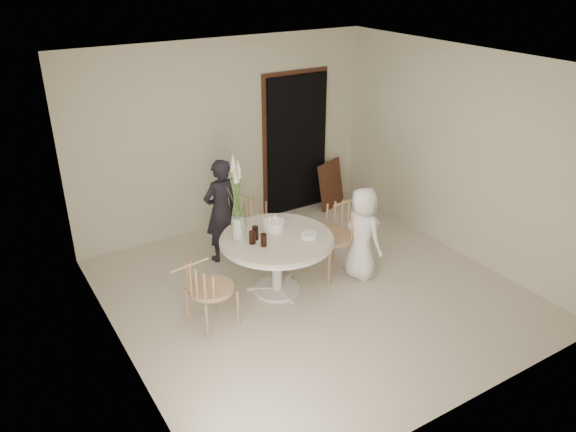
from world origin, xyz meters
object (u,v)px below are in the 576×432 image
chair_left (201,285)px  girl (221,211)px  flower_vase (237,199)px  chair_far (254,218)px  birthday_cake (274,225)px  table (277,246)px  boy (362,234)px  chair_right (341,226)px

chair_left → girl: (0.86, 1.31, 0.14)m
chair_left → flower_vase: 1.05m
chair_far → chair_left: (-1.29, -1.21, 0.04)m
chair_left → birthday_cake: (1.12, 0.40, 0.23)m
table → chair_left: chair_left is taller
table → girl: girl is taller
table → chair_far: 1.00m
girl → boy: bearing=123.4°
chair_left → girl: size_ratio=0.62×
flower_vase → table: bearing=-29.5°
chair_right → girl: (-1.14, 1.04, 0.08)m
chair_right → girl: size_ratio=0.68×
chair_far → girl: bearing=153.6°
chair_right → chair_left: 2.02m
table → chair_far: size_ratio=1.68×
boy → birthday_cake: boy is taller
table → boy: size_ratio=1.12×
girl → birthday_cake: size_ratio=5.50×
girl → boy: (1.27, -1.32, -0.10)m
flower_vase → chair_right: bearing=-8.0°
birthday_cake → flower_vase: size_ratio=0.25×
chair_right → table: bearing=-92.3°
birthday_cake → chair_far: bearing=78.0°
chair_far → flower_vase: (-0.61, -0.76, 0.70)m
chair_right → chair_left: size_ratio=1.10×
table → flower_vase: 0.74m
chair_left → boy: 2.13m
chair_left → birthday_cake: bearing=-78.5°
chair_left → flower_vase: flower_vase is taller
chair_left → girl: bearing=-41.9°
table → chair_right: chair_right is taller
chair_left → boy: size_ratio=0.73×
birthday_cake → flower_vase: flower_vase is taller
chair_right → chair_left: (-2.01, -0.27, -0.05)m
boy → flower_vase: size_ratio=1.16×
chair_right → birthday_cake: chair_right is taller
boy → girl: bearing=40.4°
chair_far → chair_right: chair_right is taller
chair_far → flower_vase: size_ratio=0.77×
boy → table: bearing=73.4°
boy → chair_left: bearing=86.1°
chair_right → flower_vase: flower_vase is taller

